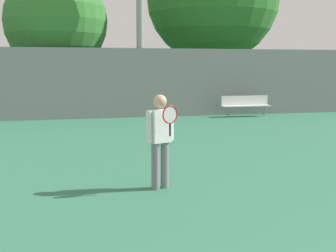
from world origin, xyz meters
TOP-DOWN VIEW (x-y plane):
  - tennis_player at (-0.90, 5.71)m, footprint 0.53×0.49m
  - bench_courtside_near at (5.32, 16.22)m, footprint 2.10×0.40m
  - back_fence at (0.00, 17.01)m, footprint 33.65×0.06m
  - tree_green_tall at (-2.31, 19.63)m, footprint 4.55×4.55m

SIDE VIEW (x-z plane):
  - bench_courtside_near at x=5.32m, z-range 0.11..0.98m
  - tennis_player at x=-0.90m, z-range 0.12..1.76m
  - back_fence at x=0.00m, z-range 0.00..2.84m
  - tree_green_tall at x=-2.31m, z-range 0.90..7.26m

